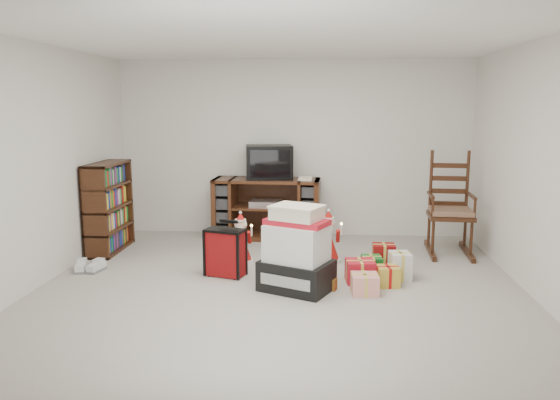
{
  "coord_description": "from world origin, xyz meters",
  "views": [
    {
      "loc": [
        0.44,
        -5.3,
        1.87
      ],
      "look_at": [
        -0.04,
        0.6,
        0.83
      ],
      "focal_mm": 35.0,
      "sensor_mm": 36.0,
      "label": 1
    }
  ],
  "objects_px": {
    "gift_cluster": "(378,268)",
    "crt_television": "(269,162)",
    "tv_stand": "(267,208)",
    "red_suitcase": "(225,252)",
    "mrs_claus_figurine": "(241,243)",
    "sneaker_pair": "(89,267)",
    "bookshelf": "(109,209)",
    "santa_figurine": "(328,242)",
    "gift_pile": "(297,254)",
    "teddy_bear": "(304,278)",
    "rocking_chair": "(449,217)"
  },
  "relations": [
    {
      "from": "gift_pile",
      "to": "santa_figurine",
      "type": "bearing_deg",
      "value": 97.2
    },
    {
      "from": "sneaker_pair",
      "to": "santa_figurine",
      "type": "bearing_deg",
      "value": 8.53
    },
    {
      "from": "bookshelf",
      "to": "red_suitcase",
      "type": "relative_size",
      "value": 1.85
    },
    {
      "from": "gift_pile",
      "to": "rocking_chair",
      "type": "bearing_deg",
      "value": 65.39
    },
    {
      "from": "santa_figurine",
      "to": "gift_cluster",
      "type": "distance_m",
      "value": 0.86
    },
    {
      "from": "rocking_chair",
      "to": "gift_cluster",
      "type": "height_order",
      "value": "rocking_chair"
    },
    {
      "from": "bookshelf",
      "to": "red_suitcase",
      "type": "distance_m",
      "value": 1.95
    },
    {
      "from": "tv_stand",
      "to": "red_suitcase",
      "type": "relative_size",
      "value": 2.43
    },
    {
      "from": "bookshelf",
      "to": "rocking_chair",
      "type": "xyz_separation_m",
      "value": [
        4.35,
        0.27,
        -0.09
      ]
    },
    {
      "from": "gift_cluster",
      "to": "crt_television",
      "type": "height_order",
      "value": "crt_television"
    },
    {
      "from": "bookshelf",
      "to": "red_suitcase",
      "type": "xyz_separation_m",
      "value": [
        1.68,
        -0.94,
        -0.28
      ]
    },
    {
      "from": "santa_figurine",
      "to": "gift_cluster",
      "type": "xyz_separation_m",
      "value": [
        0.53,
        -0.66,
        -0.11
      ]
    },
    {
      "from": "tv_stand",
      "to": "gift_pile",
      "type": "distance_m",
      "value": 2.23
    },
    {
      "from": "rocking_chair",
      "to": "santa_figurine",
      "type": "height_order",
      "value": "rocking_chair"
    },
    {
      "from": "tv_stand",
      "to": "crt_television",
      "type": "relative_size",
      "value": 2.16
    },
    {
      "from": "teddy_bear",
      "to": "sneaker_pair",
      "type": "distance_m",
      "value": 2.52
    },
    {
      "from": "gift_pile",
      "to": "sneaker_pair",
      "type": "bearing_deg",
      "value": -165.73
    },
    {
      "from": "gift_cluster",
      "to": "crt_television",
      "type": "xyz_separation_m",
      "value": [
        -1.36,
        1.8,
        0.95
      ]
    },
    {
      "from": "tv_stand",
      "to": "mrs_claus_figurine",
      "type": "bearing_deg",
      "value": -96.11
    },
    {
      "from": "mrs_claus_figurine",
      "to": "crt_television",
      "type": "relative_size",
      "value": 0.88
    },
    {
      "from": "sneaker_pair",
      "to": "gift_cluster",
      "type": "xyz_separation_m",
      "value": [
        3.24,
        -0.05,
        0.08
      ]
    },
    {
      "from": "red_suitcase",
      "to": "crt_television",
      "type": "distance_m",
      "value": 1.98
    },
    {
      "from": "rocking_chair",
      "to": "gift_cluster",
      "type": "distance_m",
      "value": 1.62
    },
    {
      "from": "gift_pile",
      "to": "santa_figurine",
      "type": "relative_size",
      "value": 1.36
    },
    {
      "from": "tv_stand",
      "to": "rocking_chair",
      "type": "distance_m",
      "value": 2.46
    },
    {
      "from": "red_suitcase",
      "to": "sneaker_pair",
      "type": "xyz_separation_m",
      "value": [
        -1.58,
        0.03,
        -0.22
      ]
    },
    {
      "from": "red_suitcase",
      "to": "gift_cluster",
      "type": "xyz_separation_m",
      "value": [
        1.67,
        -0.02,
        -0.14
      ]
    },
    {
      "from": "gift_cluster",
      "to": "crt_television",
      "type": "distance_m",
      "value": 2.45
    },
    {
      "from": "gift_pile",
      "to": "teddy_bear",
      "type": "xyz_separation_m",
      "value": [
        0.08,
        -0.05,
        -0.23
      ]
    },
    {
      "from": "bookshelf",
      "to": "gift_cluster",
      "type": "height_order",
      "value": "bookshelf"
    },
    {
      "from": "bookshelf",
      "to": "crt_television",
      "type": "height_order",
      "value": "crt_television"
    },
    {
      "from": "rocking_chair",
      "to": "red_suitcase",
      "type": "bearing_deg",
      "value": -151.86
    },
    {
      "from": "gift_pile",
      "to": "mrs_claus_figurine",
      "type": "relative_size",
      "value": 1.41
    },
    {
      "from": "teddy_bear",
      "to": "gift_cluster",
      "type": "xyz_separation_m",
      "value": [
        0.78,
        0.43,
        -0.02
      ]
    },
    {
      "from": "gift_pile",
      "to": "teddy_bear",
      "type": "bearing_deg",
      "value": -9.31
    },
    {
      "from": "gift_pile",
      "to": "teddy_bear",
      "type": "distance_m",
      "value": 0.25
    },
    {
      "from": "santa_figurine",
      "to": "sneaker_pair",
      "type": "bearing_deg",
      "value": -167.24
    },
    {
      "from": "tv_stand",
      "to": "crt_television",
      "type": "bearing_deg",
      "value": 22.08
    },
    {
      "from": "rocking_chair",
      "to": "mrs_claus_figurine",
      "type": "relative_size",
      "value": 2.21
    },
    {
      "from": "red_suitcase",
      "to": "crt_television",
      "type": "relative_size",
      "value": 0.89
    },
    {
      "from": "tv_stand",
      "to": "sneaker_pair",
      "type": "height_order",
      "value": "tv_stand"
    },
    {
      "from": "sneaker_pair",
      "to": "gift_cluster",
      "type": "height_order",
      "value": "gift_cluster"
    },
    {
      "from": "red_suitcase",
      "to": "gift_cluster",
      "type": "relative_size",
      "value": 0.58
    },
    {
      "from": "tv_stand",
      "to": "crt_television",
      "type": "xyz_separation_m",
      "value": [
        0.04,
        0.01,
        0.66
      ]
    },
    {
      "from": "gift_cluster",
      "to": "sneaker_pair",
      "type": "bearing_deg",
      "value": 179.1
    },
    {
      "from": "red_suitcase",
      "to": "mrs_claus_figurine",
      "type": "bearing_deg",
      "value": 96.91
    },
    {
      "from": "rocking_chair",
      "to": "teddy_bear",
      "type": "relative_size",
      "value": 3.99
    },
    {
      "from": "teddy_bear",
      "to": "mrs_claus_figurine",
      "type": "distance_m",
      "value": 1.27
    },
    {
      "from": "red_suitcase",
      "to": "santa_figurine",
      "type": "height_order",
      "value": "santa_figurine"
    },
    {
      "from": "bookshelf",
      "to": "mrs_claus_figurine",
      "type": "distance_m",
      "value": 1.85
    }
  ]
}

